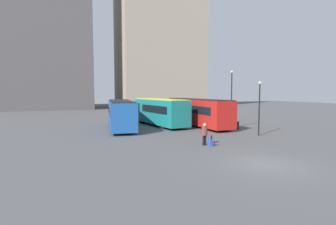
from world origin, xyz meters
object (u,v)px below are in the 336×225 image
Objects in this scene: bus_2 at (197,111)px; lamp_post_1 at (232,95)px; bus_1 at (159,111)px; suitcase at (210,142)px; trash_bin at (237,125)px; bus_0 at (121,113)px; traveler at (204,132)px; lamp_post_0 at (259,103)px.

lamp_post_1 is (2.38, -3.61, 1.95)m from bus_2.
suitcase is at bearing 170.27° from bus_1.
bus_1 is at bearing 139.33° from lamp_post_1.
bus_2 is 5.31m from trash_bin.
bus_0 is 12.38m from traveler.
traveler is 2.04× the size of suitcase.
lamp_post_0 reaches higher than suitcase.
bus_0 is at bearing 138.17° from lamp_post_0.
bus_2 is 11.81m from traveler.
lamp_post_0 reaches higher than bus_2.
bus_2 reaches higher than trash_bin.
lamp_post_0 is at bearing -98.47° from trash_bin.
lamp_post_0 is (10.85, -9.71, 1.31)m from bus_0.
lamp_post_0 is 4.91m from trash_bin.
suitcase is (0.26, -0.45, -0.71)m from traveler.
bus_2 is 2.44× the size of lamp_post_0.
suitcase is 10.90m from lamp_post_1.
lamp_post_0 reaches higher than bus_0.
lamp_post_1 is at bearing 97.01° from trash_bin.
trash_bin is at bearing -82.99° from lamp_post_1.
suitcase is at bearing -133.69° from lamp_post_1.
lamp_post_0 is 0.78× the size of lamp_post_1.
bus_2 is at bearing -26.82° from traveler.
traveler reaches higher than suitcase.
bus_0 is 9.04m from bus_2.
traveler is at bearing -140.70° from trash_bin.
lamp_post_1 is (7.15, 7.49, 3.41)m from suitcase.
traveler reaches higher than trash_bin.
bus_2 reaches higher than bus_0.
bus_1 reaches higher than trash_bin.
bus_2 is at bearing 118.95° from trash_bin.
lamp_post_0 is 5.11m from lamp_post_1.
lamp_post_1 is at bearing -147.56° from bus_2.
bus_1 is 12.22m from lamp_post_0.
lamp_post_0 reaches higher than bus_1.
bus_2 is 12.17m from suitcase.
trash_bin is (0.11, -0.88, -3.28)m from lamp_post_1.
bus_1 is at bearing -5.77° from traveler.
lamp_post_1 is at bearing -48.00° from traveler.
bus_2 is at bearing -24.79° from suitcase.
bus_0 is 1.74× the size of lamp_post_1.
bus_0 is at bearing 93.53° from bus_1.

